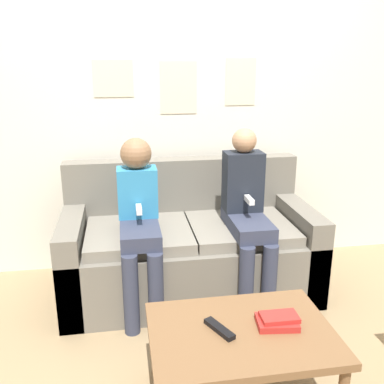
# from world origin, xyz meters

# --- Properties ---
(ground_plane) EXTENTS (10.00, 10.00, 0.00)m
(ground_plane) POSITION_xyz_m (0.00, 0.00, 0.00)
(ground_plane) COLOR #937A56
(wall_back) EXTENTS (8.00, 0.06, 2.60)m
(wall_back) POSITION_xyz_m (0.00, 0.98, 1.30)
(wall_back) COLOR silver
(wall_back) RESTS_ON ground_plane
(couch) EXTENTS (1.62, 0.77, 0.85)m
(couch) POSITION_xyz_m (0.00, 0.50, 0.29)
(couch) COLOR #6B665B
(couch) RESTS_ON ground_plane
(coffee_table) EXTENTS (0.80, 0.57, 0.38)m
(coffee_table) POSITION_xyz_m (0.07, -0.56, 0.34)
(coffee_table) COLOR brown
(coffee_table) RESTS_ON ground_plane
(person_left) EXTENTS (0.24, 0.54, 1.06)m
(person_left) POSITION_xyz_m (-0.33, 0.31, 0.61)
(person_left) COLOR #33384C
(person_left) RESTS_ON ground_plane
(person_right) EXTENTS (0.24, 0.54, 1.10)m
(person_right) POSITION_xyz_m (0.34, 0.31, 0.61)
(person_right) COLOR #33384C
(person_right) RESTS_ON ground_plane
(tv_remote) EXTENTS (0.11, 0.17, 0.02)m
(tv_remote) POSITION_xyz_m (-0.03, -0.55, 0.39)
(tv_remote) COLOR black
(tv_remote) RESTS_ON coffee_table
(book_stack) EXTENTS (0.19, 0.15, 0.05)m
(book_stack) POSITION_xyz_m (0.23, -0.55, 0.40)
(book_stack) COLOR red
(book_stack) RESTS_ON coffee_table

